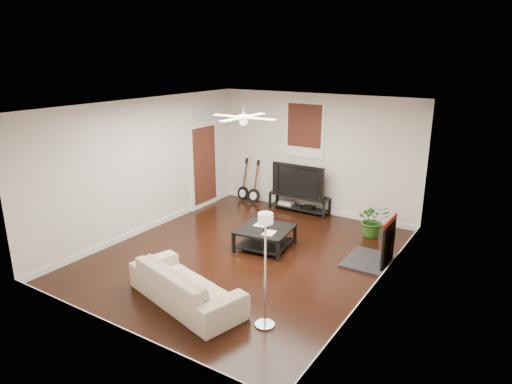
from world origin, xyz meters
TOP-DOWN VIEW (x-y plane):
  - room at (0.00, 0.00)m, footprint 5.01×6.01m
  - brick_accent at (2.49, 1.00)m, footprint 0.02×2.20m
  - fireplace at (2.20, 1.00)m, footprint 0.80×1.10m
  - window_back at (-0.30, 2.97)m, footprint 1.00×0.06m
  - door_left at (-2.46, 1.90)m, footprint 0.08×1.00m
  - tv_stand at (-0.28, 2.78)m, footprint 1.48×0.40m
  - tv at (-0.28, 2.80)m, footprint 1.33×0.17m
  - coffee_table at (0.13, 0.52)m, footprint 1.09×1.09m
  - sofa at (0.17, -1.86)m, footprint 2.20×1.30m
  - floor_lamp at (1.52, -1.76)m, footprint 0.34×0.34m
  - potted_plant at (1.72, 2.21)m, footprint 0.84×0.80m
  - guitar_left at (-1.90, 2.75)m, footprint 0.38×0.29m
  - guitar_right at (-1.55, 2.72)m, footprint 0.35×0.26m
  - ceiling_fan at (0.00, 0.00)m, footprint 1.24×1.24m

SIDE VIEW (x-z plane):
  - coffee_table at x=0.13m, z-range 0.00..0.41m
  - tv_stand at x=-0.28m, z-range 0.00..0.42m
  - sofa at x=0.17m, z-range 0.00..0.60m
  - potted_plant at x=1.72m, z-range 0.00..0.72m
  - fireplace at x=2.20m, z-range 0.00..0.92m
  - guitar_left at x=-1.90m, z-range 0.00..1.11m
  - guitar_right at x=-1.55m, z-range 0.00..1.11m
  - tv at x=-0.28m, z-range 0.42..1.18m
  - floor_lamp at x=1.52m, z-range 0.00..1.68m
  - door_left at x=-2.46m, z-range 0.00..2.50m
  - room at x=0.00m, z-range 0.00..2.80m
  - brick_accent at x=2.49m, z-range 0.00..2.80m
  - window_back at x=-0.30m, z-range 1.30..2.60m
  - ceiling_fan at x=0.00m, z-range 2.44..2.76m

